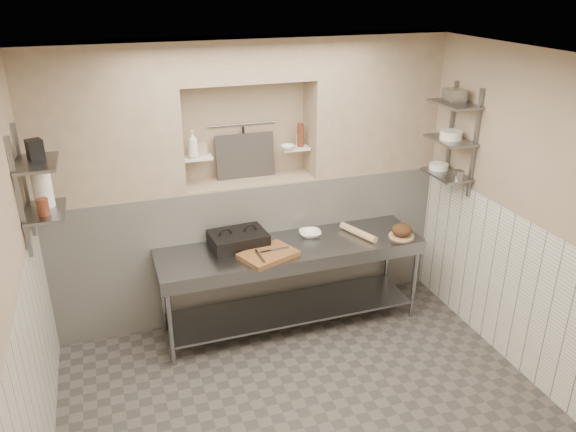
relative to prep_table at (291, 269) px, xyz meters
name	(u,v)px	position (x,y,z in m)	size (l,w,h in m)	color
floor	(308,411)	(-0.26, -1.18, -0.69)	(4.00, 3.90, 0.10)	#4E4945
ceiling	(314,55)	(-0.26, -1.18, 2.21)	(4.00, 3.90, 0.10)	silver
wall_left	(6,306)	(-2.31, -1.18, 0.76)	(0.10, 3.90, 2.80)	tan
wall_right	(537,222)	(1.79, -1.18, 0.76)	(0.10, 3.90, 2.80)	tan
wall_back	(242,174)	(-0.26, 0.82, 0.76)	(4.00, 0.10, 2.80)	tan
backwall_lower	(250,244)	(-0.26, 0.57, 0.06)	(4.00, 0.40, 1.40)	silver
alcove_sill	(249,181)	(-0.26, 0.57, 0.77)	(1.30, 0.40, 0.02)	tan
backwall_pillar_left	(102,124)	(-1.59, 0.57, 1.46)	(1.35, 0.40, 1.40)	tan
backwall_pillar_right	(371,104)	(1.06, 0.57, 1.46)	(1.35, 0.40, 1.40)	tan
backwall_header	(245,59)	(-0.26, 0.57, 1.96)	(1.30, 0.40, 0.40)	tan
wainscot_left	(36,392)	(-2.25, -1.18, 0.06)	(0.02, 3.90, 1.40)	silver
wainscot_right	(518,294)	(1.73, -1.18, 0.06)	(0.02, 3.90, 1.40)	silver
alcove_shelf_left	(197,158)	(-0.76, 0.57, 1.06)	(0.28, 0.16, 0.03)	white
alcove_shelf_right	(295,148)	(0.24, 0.57, 1.06)	(0.28, 0.16, 0.03)	white
utensil_rail	(243,124)	(-0.26, 0.74, 1.31)	(0.02, 0.02, 0.70)	gray
hanging_steel	(244,141)	(-0.26, 0.72, 1.14)	(0.02, 0.02, 0.30)	black
splash_panel	(245,156)	(-0.26, 0.67, 1.00)	(0.60, 0.02, 0.45)	#383330
shelf_rail_left_a	(24,181)	(-2.24, 0.07, 1.16)	(0.03, 0.03, 0.95)	slate
shelf_rail_left_b	(20,199)	(-2.24, -0.33, 1.16)	(0.03, 0.03, 0.95)	slate
wall_shelf_left_lower	(45,212)	(-2.10, -0.13, 0.96)	(0.30, 0.50, 0.03)	slate
wall_shelf_left_upper	(36,163)	(-2.10, -0.13, 1.36)	(0.30, 0.50, 0.03)	slate
shelf_rail_right_a	(451,134)	(1.71, 0.07, 1.21)	(0.03, 0.03, 1.05)	slate
shelf_rail_right_b	(475,144)	(1.71, -0.33, 1.21)	(0.03, 0.03, 1.05)	slate
wall_shelf_right_lower	(446,175)	(1.58, -0.13, 0.86)	(0.30, 0.50, 0.03)	slate
wall_shelf_right_mid	(450,140)	(1.58, -0.13, 1.21)	(0.30, 0.50, 0.03)	slate
wall_shelf_right_upper	(455,104)	(1.58, -0.13, 1.56)	(0.30, 0.50, 0.03)	slate
prep_table	(291,269)	(0.00, 0.00, 0.00)	(2.60, 0.70, 0.90)	gray
panini_press	(238,240)	(-0.49, 0.16, 0.33)	(0.56, 0.42, 0.14)	black
cutting_board	(268,255)	(-0.28, -0.15, 0.28)	(0.50, 0.35, 0.04)	brown
knife_blade	(275,250)	(-0.21, -0.12, 0.31)	(0.29, 0.03, 0.01)	gray
tongs	(260,256)	(-0.38, -0.21, 0.31)	(0.02, 0.02, 0.25)	gray
mixing_bowl	(310,234)	(0.25, 0.15, 0.28)	(0.22, 0.22, 0.05)	white
rolling_pin	(358,232)	(0.71, 0.00, 0.29)	(0.07, 0.07, 0.46)	#D4B88D
bread_board	(401,236)	(1.11, -0.16, 0.26)	(0.25, 0.25, 0.01)	#D4B88D
bread_loaf	(402,230)	(1.11, -0.16, 0.33)	(0.20, 0.20, 0.12)	#4C2D19
bottle_soap	(193,145)	(-0.80, 0.53, 1.20)	(0.10, 0.10, 0.27)	white
jar_alcove	(202,148)	(-0.71, 0.61, 1.13)	(0.09, 0.09, 0.13)	tan
bowl_alcove	(288,147)	(0.14, 0.52, 1.09)	(0.14, 0.14, 0.04)	white
condiment_a	(301,136)	(0.30, 0.57, 1.18)	(0.06, 0.06, 0.22)	#602B1A
condiment_b	(300,135)	(0.29, 0.58, 1.19)	(0.06, 0.06, 0.24)	#602B1A
condiment_c	(300,140)	(0.30, 0.60, 1.13)	(0.07, 0.07, 0.13)	white
jug_left	(43,189)	(-2.10, -0.04, 1.12)	(0.15, 0.15, 0.30)	white
jar_left	(43,207)	(-2.10, -0.23, 1.04)	(0.09, 0.09, 0.13)	#602B1A
box_left_upper	(35,149)	(-2.10, -0.07, 1.45)	(0.11, 0.11, 0.16)	black
bowl_right	(439,166)	(1.58, 0.01, 0.90)	(0.19, 0.19, 0.06)	white
canister_right	(459,175)	(1.58, -0.33, 0.92)	(0.09, 0.09, 0.09)	gray
bowl_right_mid	(451,135)	(1.58, -0.13, 1.26)	(0.21, 0.21, 0.08)	white
basket_right	(455,96)	(1.58, -0.12, 1.63)	(0.16, 0.19, 0.12)	gray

